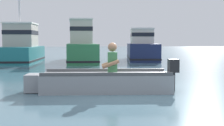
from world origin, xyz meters
The scene contains 5 objects.
ground_plane centered at (0.00, 0.00, 0.00)m, with size 120.00×120.00×0.00m, color slate.
rowboat_with_person centered at (-0.81, 0.10, 0.25)m, with size 3.72×1.31×1.19m.
moored_boat_teal centered at (-4.65, 11.18, 0.83)m, with size 2.39×5.05×4.44m.
moored_boat_green centered at (-1.17, 11.42, 0.92)m, with size 1.77×6.35×2.51m.
moored_boat_navy centered at (2.73, 12.39, 0.77)m, with size 2.45×5.40×2.04m.
Camera 1 is at (-1.47, -7.57, 1.23)m, focal length 50.98 mm.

